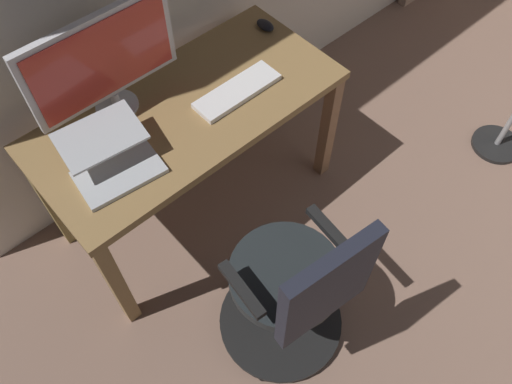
{
  "coord_description": "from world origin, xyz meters",
  "views": [
    {
      "loc": [
        2.59,
        -1.52,
        2.33
      ],
      "look_at": [
        1.95,
        -2.23,
        0.9
      ],
      "focal_mm": 36.04,
      "sensor_mm": 36.0,
      "label": 1
    }
  ],
  "objects_px": {
    "office_chair": "(295,293)",
    "laptop": "(112,159)",
    "computer_monitor": "(103,61)",
    "computer_mouse": "(265,25)",
    "desk": "(189,123)",
    "computer_keyboard": "(237,91)"
  },
  "relations": [
    {
      "from": "office_chair",
      "to": "laptop",
      "type": "xyz_separation_m",
      "value": [
        0.24,
        -0.77,
        0.31
      ]
    },
    {
      "from": "computer_monitor",
      "to": "computer_mouse",
      "type": "distance_m",
      "value": 0.84
    },
    {
      "from": "desk",
      "to": "laptop",
      "type": "bearing_deg",
      "value": 9.4
    },
    {
      "from": "desk",
      "to": "computer_mouse",
      "type": "bearing_deg",
      "value": -165.43
    },
    {
      "from": "desk",
      "to": "computer_monitor",
      "type": "height_order",
      "value": "computer_monitor"
    },
    {
      "from": "computer_keyboard",
      "to": "computer_monitor",
      "type": "bearing_deg",
      "value": -33.46
    },
    {
      "from": "desk",
      "to": "computer_keyboard",
      "type": "distance_m",
      "value": 0.26
    },
    {
      "from": "office_chair",
      "to": "computer_mouse",
      "type": "height_order",
      "value": "office_chair"
    },
    {
      "from": "computer_monitor",
      "to": "desk",
      "type": "bearing_deg",
      "value": 136.85
    },
    {
      "from": "office_chair",
      "to": "desk",
      "type": "bearing_deg",
      "value": 85.67
    },
    {
      "from": "desk",
      "to": "computer_keyboard",
      "type": "bearing_deg",
      "value": 159.06
    },
    {
      "from": "computer_monitor",
      "to": "computer_mouse",
      "type": "relative_size",
      "value": 6.35
    },
    {
      "from": "computer_mouse",
      "to": "office_chair",
      "type": "bearing_deg",
      "value": 52.94
    },
    {
      "from": "office_chair",
      "to": "computer_monitor",
      "type": "distance_m",
      "value": 1.15
    },
    {
      "from": "desk",
      "to": "laptop",
      "type": "distance_m",
      "value": 0.43
    },
    {
      "from": "laptop",
      "to": "computer_mouse",
      "type": "xyz_separation_m",
      "value": [
        -0.99,
        -0.22,
        -0.03
      ]
    },
    {
      "from": "desk",
      "to": "office_chair",
      "type": "relative_size",
      "value": 1.34
    },
    {
      "from": "laptop",
      "to": "computer_mouse",
      "type": "bearing_deg",
      "value": -160.85
    },
    {
      "from": "computer_keyboard",
      "to": "computer_mouse",
      "type": "height_order",
      "value": "computer_mouse"
    },
    {
      "from": "computer_keyboard",
      "to": "laptop",
      "type": "xyz_separation_m",
      "value": [
        0.61,
        -0.02,
        0.04
      ]
    },
    {
      "from": "computer_keyboard",
      "to": "desk",
      "type": "bearing_deg",
      "value": -20.94
    },
    {
      "from": "laptop",
      "to": "computer_keyboard",
      "type": "bearing_deg",
      "value": -174.81
    }
  ]
}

